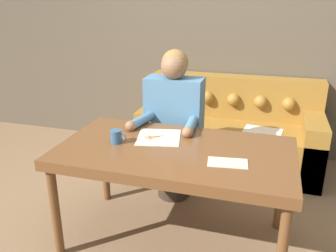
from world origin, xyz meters
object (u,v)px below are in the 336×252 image
Objects in this scene: dining_table at (175,158)px; mug at (116,137)px; couch at (230,134)px; person at (174,126)px; scissors at (156,137)px.

dining_table is 0.42m from mug.
couch is (0.21, 1.38, -0.34)m from dining_table.
mug is at bearing -113.42° from couch.
person is at bearing 69.52° from mug.
person is (-0.17, 0.59, -0.00)m from dining_table.
scissors is (-0.38, -1.24, 0.41)m from couch.
dining_table is 13.59× the size of mug.
couch is at bearing 81.46° from dining_table.
person is 0.67m from mug.
couch is 1.60m from mug.
dining_table is 1.44m from couch.
scissors is (-0.00, -0.44, 0.07)m from person.
mug is at bearing -142.46° from scissors.
dining_table is 0.24m from scissors.
dining_table is 1.21× the size of person.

